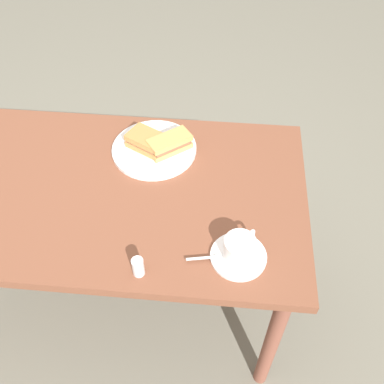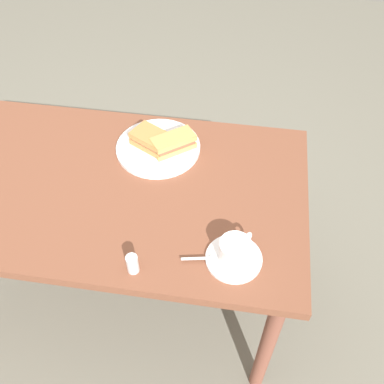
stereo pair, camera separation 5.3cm
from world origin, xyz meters
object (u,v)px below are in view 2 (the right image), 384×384
coffee_cup (235,250)px  spoon (205,258)px  sandwich_back (173,143)px  dining_table (98,199)px  salt_shaker (133,264)px  coffee_saucer (234,259)px  sandwich_front (151,139)px  sandwich_plate (158,148)px

coffee_cup → spoon: bearing=-168.1°
sandwich_back → coffee_cup: 0.46m
dining_table → spoon: spoon is taller
spoon → coffee_cup: bearing=11.9°
dining_table → coffee_cup: 0.53m
spoon → dining_table: bearing=148.9°
spoon → salt_shaker: bearing=-162.7°
coffee_cup → spoon: size_ratio=1.08×
coffee_saucer → spoon: spoon is taller
coffee_saucer → salt_shaker: 0.27m
sandwich_front → coffee_cup: (0.32, -0.40, 0.01)m
coffee_saucer → coffee_cup: size_ratio=1.46×
coffee_cup → sandwich_back: bearing=121.4°
sandwich_front → coffee_saucer: bearing=-51.9°
sandwich_plate → coffee_saucer: (0.29, -0.40, -0.00)m
salt_shaker → sandwich_back: bearing=87.0°
sandwich_front → sandwich_back: 0.08m
sandwich_back → coffee_cup: (0.24, -0.39, 0.01)m
sandwich_front → sandwich_back: size_ratio=0.98×
sandwich_front → spoon: bearing=-60.3°
sandwich_plate → salt_shaker: 0.47m
dining_table → spoon: size_ratio=13.60×
sandwich_front → coffee_cup: size_ratio=1.43×
dining_table → sandwich_back: 0.31m
sandwich_plate → coffee_cup: coffee_cup is taller
sandwich_front → sandwich_back: sandwich_back is taller
sandwich_front → spoon: 0.48m
sandwich_plate → coffee_cup: bearing=-53.6°
sandwich_front → salt_shaker: 0.48m
spoon → salt_shaker: salt_shaker is taller
sandwich_back → spoon: bearing=-68.4°
coffee_cup → spoon: 0.09m
spoon → sandwich_plate: bearing=117.5°
sandwich_front → spoon: sandwich_front is taller
sandwich_back → spoon: (0.16, -0.41, -0.03)m
sandwich_front → coffee_cup: coffee_cup is taller
sandwich_back → salt_shaker: sandwich_back is taller
sandwich_plate → salt_shaker: size_ratio=4.67×
sandwich_front → coffee_saucer: 0.51m
sandwich_back → sandwich_front: bearing=174.4°
coffee_cup → dining_table: bearing=154.9°
dining_table → salt_shaker: 0.37m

